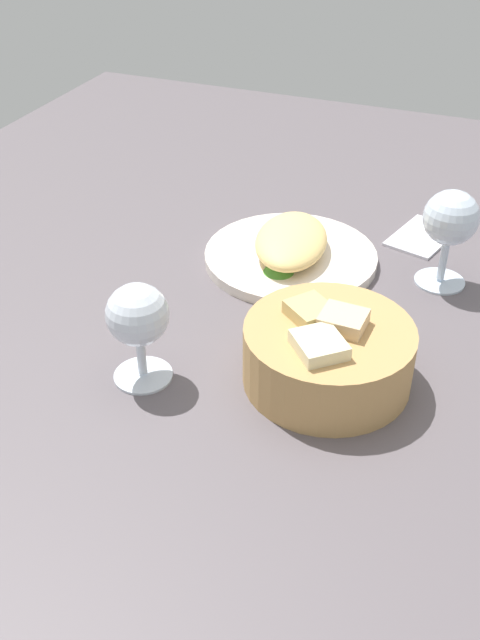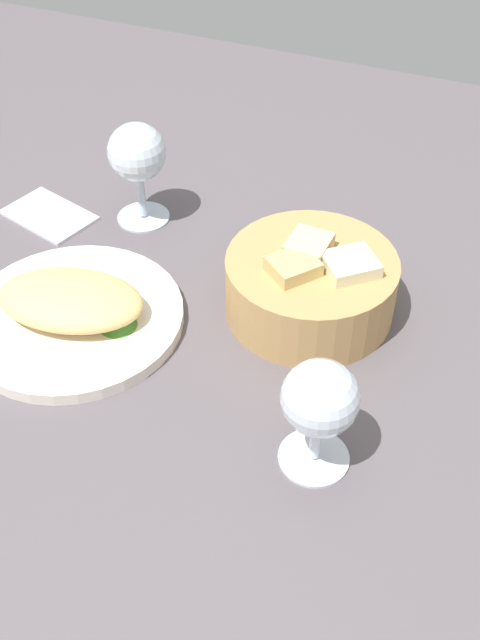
{
  "view_description": "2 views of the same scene",
  "coord_description": "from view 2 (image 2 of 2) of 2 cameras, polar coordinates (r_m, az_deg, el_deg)",
  "views": [
    {
      "loc": [
        78.03,
        23.15,
        51.39
      ],
      "look_at": [
        15.07,
        -2.2,
        3.38
      ],
      "focal_mm": 41.39,
      "sensor_mm": 36.0,
      "label": 1
    },
    {
      "loc": [
        34.17,
        -49.9,
        55.2
      ],
      "look_at": [
        13.63,
        -1.05,
        5.53
      ],
      "focal_mm": 42.36,
      "sensor_mm": 36.0,
      "label": 2
    }
  ],
  "objects": [
    {
      "name": "wine_glass_far",
      "position": [
        0.91,
        -7.77,
        12.07
      ],
      "size": [
        6.95,
        6.95,
        12.85
      ],
      "color": "silver",
      "rests_on": "ground_plane"
    },
    {
      "name": "wine_glass_near",
      "position": [
        0.63,
        6.03,
        -6.29
      ],
      "size": [
        6.67,
        6.67,
        11.54
      ],
      "color": "silver",
      "rests_on": "ground_plane"
    },
    {
      "name": "plate",
      "position": [
        0.82,
        -12.43,
        0.18
      ],
      "size": [
        23.3,
        23.3,
        1.4
      ],
      "primitive_type": "cylinder",
      "color": "white",
      "rests_on": "ground_plane"
    },
    {
      "name": "ground_plane",
      "position": [
        0.83,
        -8.47,
        -0.34
      ],
      "size": [
        140.0,
        140.0,
        2.0
      ],
      "primitive_type": "cube",
      "color": "#595256"
    },
    {
      "name": "omelette",
      "position": [
        0.8,
        -12.7,
        1.49
      ],
      "size": [
        17.16,
        12.37,
        3.63
      ],
      "primitive_type": "ellipsoid",
      "rotation": [
        0.0,
        0.0,
        0.2
      ],
      "color": "#EFC877",
      "rests_on": "plate"
    },
    {
      "name": "bread_basket",
      "position": [
        0.8,
        5.42,
        2.71
      ],
      "size": [
        18.03,
        18.03,
        8.43
      ],
      "color": "tan",
      "rests_on": "ground_plane"
    },
    {
      "name": "lettuce_garnish",
      "position": [
        0.79,
        -9.25,
        -0.02
      ],
      "size": [
        4.02,
        4.02,
        1.47
      ],
      "primitive_type": "cone",
      "color": "#448E30",
      "rests_on": "plate"
    },
    {
      "name": "folded_napkin",
      "position": [
        0.98,
        -14.25,
        7.78
      ],
      "size": [
        12.46,
        9.67,
        0.8
      ],
      "primitive_type": "cube",
      "rotation": [
        0.0,
        0.0,
        2.87
      ],
      "color": "white",
      "rests_on": "ground_plane"
    }
  ]
}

